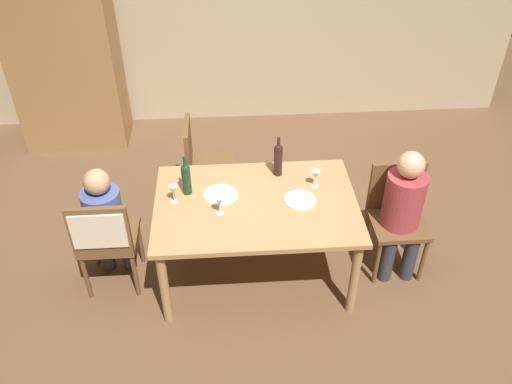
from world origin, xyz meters
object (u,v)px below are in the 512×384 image
chair_far_left (202,161)px  wine_glass_centre (219,202)px  armoire_cabinet (62,49)px  wine_glass_near_left (316,175)px  dinner_plate_host (300,200)px  person_man_bearded (403,207)px  wine_bottle_dark_red (278,158)px  chair_right_end (397,210)px  wine_glass_near_right (173,191)px  dinner_plate_guest_left (221,195)px  chair_left_end (104,235)px  dining_table (256,211)px  wine_bottle_tall_green (186,178)px  person_woman_host (106,218)px

chair_far_left → wine_glass_centre: size_ratio=6.17×
armoire_cabinet → wine_glass_centre: armoire_cabinet is taller
wine_glass_near_left → dinner_plate_host: size_ratio=0.60×
armoire_cabinet → chair_far_left: bearing=-43.6°
person_man_bearded → wine_glass_near_left: 0.73m
wine_bottle_dark_red → wine_glass_centre: wine_bottle_dark_red is taller
chair_right_end → dinner_plate_host: bearing=6.4°
wine_glass_centre → wine_glass_near_right: bearing=154.5°
chair_right_end → wine_glass_near_left: size_ratio=6.17×
chair_far_left → dinner_plate_guest_left: chair_far_left is taller
chair_left_end → person_man_bearded: bearing=2.4°
dining_table → dinner_plate_host: 0.35m
wine_bottle_tall_green → dinner_plate_host: bearing=-10.8°
dining_table → wine_bottle_tall_green: size_ratio=4.62×
chair_left_end → chair_far_left: bearing=55.2°
armoire_cabinet → person_woman_host: armoire_cabinet is taller
person_woman_host → chair_right_end: bearing=1.5°
wine_glass_near_left → wine_bottle_tall_green: bearing=-179.3°
dining_table → person_woman_host: bearing=178.7°
chair_far_left → wine_bottle_dark_red: bearing=49.1°
chair_left_end → wine_glass_near_left: (1.64, 0.30, 0.26)m
chair_left_end → wine_glass_centre: size_ratio=6.17×
dining_table → armoire_cabinet: bearing=129.4°
dinner_plate_guest_left → dinner_plate_host: bearing=-10.2°
person_woman_host → dinner_plate_guest_left: person_woman_host is taller
armoire_cabinet → dinner_plate_host: bearing=-45.9°
person_woman_host → dinner_plate_host: (1.49, -0.03, 0.12)m
dinner_plate_guest_left → chair_far_left: bearing=101.8°
person_woman_host → wine_glass_centre: bearing=-8.9°
chair_right_end → chair_far_left: same height
wine_glass_near_left → wine_glass_centre: same height
chair_left_end → chair_right_end: (2.31, 0.21, -0.06)m
chair_right_end → dinner_plate_host: (-0.82, -0.09, 0.22)m
wine_glass_near_right → dinner_plate_guest_left: size_ratio=0.56×
wine_bottle_tall_green → dinner_plate_guest_left: (0.26, -0.06, -0.14)m
chair_right_end → person_woman_host: size_ratio=0.84×
chair_left_end → person_man_bearded: (2.31, 0.10, 0.07)m
wine_glass_near_left → dinner_plate_host: wine_glass_near_left is taller
chair_right_end → wine_bottle_tall_green: size_ratio=2.74×
person_woman_host → chair_left_end: bearing=-90.0°
chair_right_end → dinner_plate_guest_left: (-1.42, 0.02, 0.22)m
chair_far_left → chair_right_end: bearing=62.6°
dinner_plate_host → person_woman_host: bearing=178.8°
chair_far_left → wine_glass_centre: chair_far_left is taller
dinner_plate_guest_left → wine_bottle_tall_green: bearing=167.6°
chair_left_end → wine_bottle_tall_green: size_ratio=2.74×
dining_table → dinner_plate_guest_left: size_ratio=5.80×
armoire_cabinet → person_woman_host: 2.41m
person_man_bearded → dinner_plate_host: bearing=-1.5°
person_woman_host → dinner_plate_host: bearing=-1.2°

